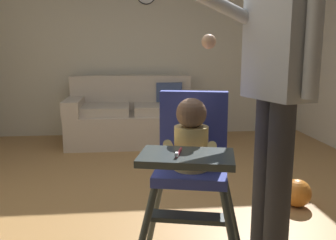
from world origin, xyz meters
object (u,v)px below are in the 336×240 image
at_px(adult_standing, 276,90).
at_px(toy_ball, 297,193).
at_px(couch, 132,117).
at_px(high_chair, 191,153).

distance_m(adult_standing, toy_ball, 1.19).
distance_m(couch, high_chair, 3.02).
height_order(couch, toy_ball, couch).
relative_size(high_chair, toy_ball, 4.58).
height_order(adult_standing, toy_ball, adult_standing).
distance_m(high_chair, adult_standing, 0.59).
bearing_deg(couch, toy_ball, 29.89).
bearing_deg(high_chair, adult_standing, 119.59).
xyz_separation_m(high_chair, toy_ball, (0.96, 0.79, -0.57)).
height_order(couch, adult_standing, adult_standing).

